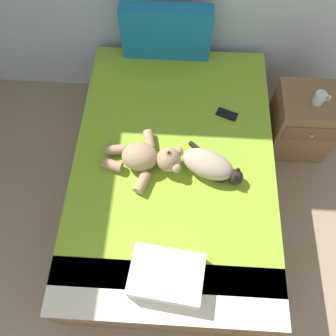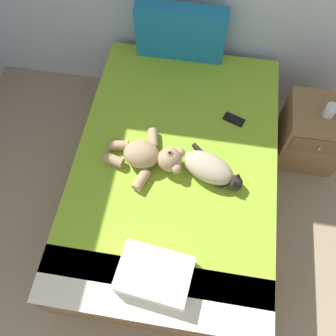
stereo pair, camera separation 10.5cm
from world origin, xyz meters
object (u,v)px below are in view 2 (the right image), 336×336
patterned_cushion (181,33)px  throw_pillow (155,274)px  teddy_bear (150,156)px  nightstand (312,134)px  cat (211,169)px  mug (331,111)px  bed (175,177)px  cell_phone (234,119)px

patterned_cushion → throw_pillow: patterned_cushion is taller
teddy_bear → nightstand: bearing=26.9°
cat → nightstand: size_ratio=0.71×
cat → nightstand: (0.77, 0.62, -0.34)m
cat → nightstand: bearing=39.0°
patterned_cushion → mug: (1.12, -0.44, -0.14)m
bed → nightstand: nightstand is taller
cat → teddy_bear: size_ratio=0.80×
teddy_bear → cell_phone: size_ratio=3.21×
mug → cell_phone: bearing=-168.8°
cell_phone → throw_pillow: throw_pillow is taller
bed → cat: cat is taller
cat → mug: (0.78, 0.59, 0.00)m
cell_phone → mug: mug is taller
cell_phone → bed: bearing=-134.1°
teddy_bear → mug: size_ratio=4.39×
mug → patterned_cushion: bearing=158.3°
patterned_cushion → teddy_bear: size_ratio=1.27×
teddy_bear → mug: bearing=25.4°
patterned_cushion → cell_phone: size_ratio=4.08×
cell_phone → mug: bearing=11.2°
throw_pillow → bed: bearing=89.7°
cat → mug: cat is taller
bed → cell_phone: cell_phone is taller
mug → nightstand: bearing=102.6°
cat → mug: bearing=37.3°
bed → throw_pillow: throw_pillow is taller
bed → mug: mug is taller
throw_pillow → cat: bearing=70.9°
nightstand → cell_phone: bearing=-165.9°
teddy_bear → nightstand: size_ratio=0.89×
bed → mug: bearing=26.3°
throw_pillow → mug: mug is taller
cell_phone → nightstand: nightstand is taller
bed → patterned_cushion: bearing=96.5°
cat → nightstand: 1.05m
teddy_bear → cell_phone: 0.68m
teddy_bear → throw_pillow: teddy_bear is taller
teddy_bear → throw_pillow: bearing=-77.5°
teddy_bear → nightstand: teddy_bear is taller
teddy_bear → cat: bearing=-4.3°
bed → cat: 0.44m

